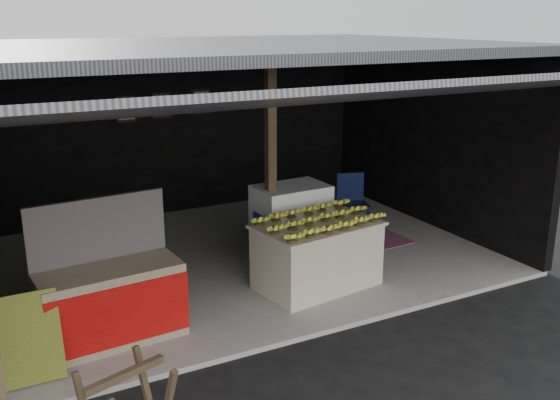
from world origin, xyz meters
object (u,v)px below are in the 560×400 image
white_crate (291,224)px  sawhorse (127,399)px  plastic_chair (352,198)px  water_barrel (353,250)px  neighbor_stall (111,300)px  banana_table (317,255)px

white_crate → sawhorse: size_ratio=1.43×
plastic_chair → white_crate: bearing=-139.9°
white_crate → water_barrel: size_ratio=2.38×
neighbor_stall → water_barrel: (3.39, 0.50, -0.23)m
sawhorse → water_barrel: sawhorse is taller
neighbor_stall → plastic_chair: neighbor_stall is taller
banana_table → water_barrel: (0.78, 0.34, -0.19)m
white_crate → plastic_chair: bearing=21.2°
sawhorse → water_barrel: (3.66, 2.20, -0.14)m
white_crate → neighbor_stall: (-2.73, -1.06, -0.09)m
banana_table → sawhorse: (-2.88, -1.85, -0.05)m
sawhorse → banana_table: bearing=14.9°
sawhorse → water_barrel: 4.27m
white_crate → water_barrel: white_crate is taller
neighbor_stall → water_barrel: size_ratio=3.29×
water_barrel → plastic_chair: bearing=56.8°
white_crate → plastic_chair: white_crate is taller
banana_table → sawhorse: size_ratio=2.15×
white_crate → sawhorse: white_crate is taller
neighbor_stall → sawhorse: 1.72m
banana_table → white_crate: (0.13, 0.91, 0.12)m
white_crate → neighbor_stall: size_ratio=0.72×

